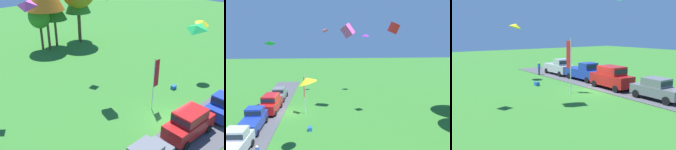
{
  "view_description": "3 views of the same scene",
  "coord_description": "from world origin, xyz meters",
  "views": [
    {
      "loc": [
        -16.48,
        -10.27,
        13.46
      ],
      "look_at": [
        -0.51,
        6.85,
        2.34
      ],
      "focal_mm": 42.0,
      "sensor_mm": 36.0,
      "label": 1
    },
    {
      "loc": [
        26.95,
        5.02,
        10.2
      ],
      "look_at": [
        2.88,
        6.49,
        5.47
      ],
      "focal_mm": 35.0,
      "sensor_mm": 36.0,
      "label": 2
    },
    {
      "loc": [
        -19.03,
        16.73,
        5.74
      ],
      "look_at": [
        -0.71,
        4.02,
        2.04
      ],
      "focal_mm": 42.0,
      "sensor_mm": 36.0,
      "label": 3
    }
  ],
  "objects": [
    {
      "name": "person_on_lawn",
      "position": [
        11.3,
        -0.25,
        0.88
      ],
      "size": [
        0.36,
        0.24,
        1.71
      ],
      "color": "#2D334C",
      "rests_on": "ground"
    },
    {
      "name": "pavement_strip",
      "position": [
        0.0,
        -2.45,
        0.03
      ],
      "size": [
        36.0,
        4.4,
        0.06
      ],
      "primitive_type": "cube",
      "color": "#4C4C51",
      "rests_on": "ground"
    },
    {
      "name": "car_suv_far_end",
      "position": [
        -0.45,
        -1.99,
        1.3
      ],
      "size": [
        4.67,
        2.19,
        2.28
      ],
      "color": "red",
      "rests_on": "ground"
    },
    {
      "name": "kite_delta_high_left",
      "position": [
        9.94,
        3.59,
        6.46
      ],
      "size": [
        1.72,
        1.77,
        0.88
      ],
      "primitive_type": "cone",
      "rotation": [
        -0.3,
        0.0,
        3.01
      ],
      "color": "yellow"
    },
    {
      "name": "car_pickup_mid_row",
      "position": [
        9.89,
        -2.57,
        1.11
      ],
      "size": [
        5.05,
        2.15,
        2.14
      ],
      "color": "#B7B7BC",
      "rests_on": "ground"
    },
    {
      "name": "cooler_box",
      "position": [
        5.34,
        3.39,
        0.2
      ],
      "size": [
        0.56,
        0.4,
        0.4
      ],
      "primitive_type": "cube",
      "color": "blue",
      "rests_on": "ground"
    },
    {
      "name": "car_pickup_by_flagpole",
      "position": [
        4.58,
        -2.64,
        1.11
      ],
      "size": [
        5.0,
        2.05,
        2.14
      ],
      "color": "#1E389E",
      "rests_on": "ground"
    },
    {
      "name": "ground_plane",
      "position": [
        0.0,
        0.0,
        0.0
      ],
      "size": [
        120.0,
        120.0,
        0.0
      ],
      "primitive_type": "plane",
      "color": "#337528"
    },
    {
      "name": "car_sedan_near_entrance",
      "position": [
        -5.78,
        -1.98,
        1.04
      ],
      "size": [
        4.4,
        1.96,
        1.84
      ],
      "color": "slate",
      "rests_on": "ground"
    },
    {
      "name": "flag_banner",
      "position": [
        0.7,
        2.44,
        3.28
      ],
      "size": [
        0.71,
        0.08,
        5.18
      ],
      "color": "silver",
      "rests_on": "ground"
    }
  ]
}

